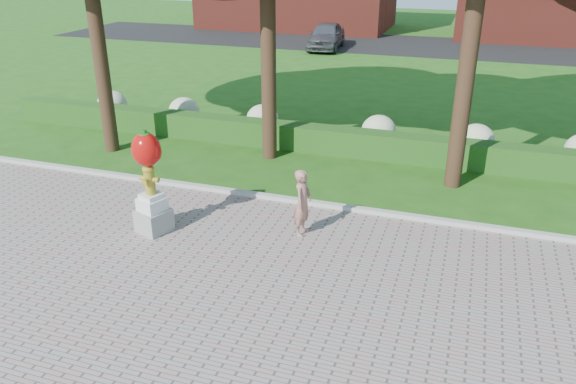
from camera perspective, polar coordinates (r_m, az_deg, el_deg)
name	(u,v)px	position (r m, az deg, el deg)	size (l,w,h in m)	color
ground	(260,264)	(11.72, -2.85, -7.30)	(100.00, 100.00, 0.00)	#204F13
curb	(303,202)	(14.18, 1.53, -1.04)	(40.00, 0.18, 0.15)	#ADADA5
lawn_hedge	(341,141)	(17.65, 5.39, 5.16)	(24.00, 0.70, 0.80)	#184112
hydrangea_row	(365,129)	(18.43, 7.88, 6.35)	(20.10, 1.10, 0.99)	#AFBC8F
street	(418,46)	(37.96, 13.09, 14.28)	(50.00, 8.00, 0.02)	black
hydrant_sculpture	(149,179)	(12.72, -13.90, 1.27)	(0.84, 0.84, 2.41)	gray
woman	(303,203)	(12.41, 1.50, -1.09)	(0.57, 0.37, 1.55)	#A36B5D
parked_car	(326,36)	(35.85, 3.90, 15.57)	(1.87, 4.65, 1.58)	#45474E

